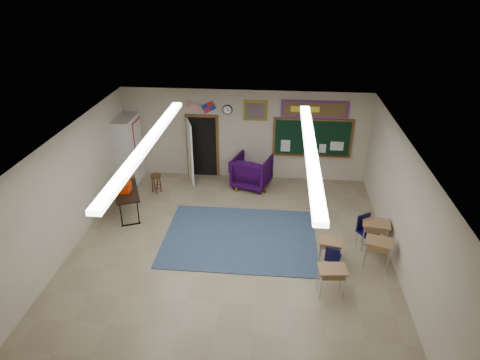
# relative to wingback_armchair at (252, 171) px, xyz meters

# --- Properties ---
(floor) EXTENTS (9.00, 9.00, 0.00)m
(floor) POSITION_rel_wingback_armchair_xyz_m (-0.30, -3.82, -0.51)
(floor) COLOR #83785A
(floor) RESTS_ON ground
(back_wall) EXTENTS (8.00, 0.04, 3.00)m
(back_wall) POSITION_rel_wingback_armchair_xyz_m (-0.30, 0.68, 0.99)
(back_wall) COLOR #BAAE97
(back_wall) RESTS_ON floor
(left_wall) EXTENTS (0.04, 9.00, 3.00)m
(left_wall) POSITION_rel_wingback_armchair_xyz_m (-4.30, -3.82, 0.99)
(left_wall) COLOR #BAAE97
(left_wall) RESTS_ON floor
(right_wall) EXTENTS (0.04, 9.00, 3.00)m
(right_wall) POSITION_rel_wingback_armchair_xyz_m (3.70, -3.82, 0.99)
(right_wall) COLOR #BAAE97
(right_wall) RESTS_ON floor
(ceiling) EXTENTS (8.00, 9.00, 0.04)m
(ceiling) POSITION_rel_wingback_armchair_xyz_m (-0.30, -3.82, 2.49)
(ceiling) COLOR #BABAB6
(ceiling) RESTS_ON back_wall
(area_rug) EXTENTS (4.00, 3.00, 0.02)m
(area_rug) POSITION_rel_wingback_armchair_xyz_m (-0.10, -3.02, -0.50)
(area_rug) COLOR #2F4259
(area_rug) RESTS_ON floor
(fluorescent_strips) EXTENTS (3.86, 6.00, 0.10)m
(fluorescent_strips) POSITION_rel_wingback_armchair_xyz_m (-0.30, -3.82, 2.43)
(fluorescent_strips) COLOR white
(fluorescent_strips) RESTS_ON ceiling
(doorway) EXTENTS (1.10, 0.89, 2.16)m
(doorway) POSITION_rel_wingback_armchair_xyz_m (-1.80, 0.53, 0.54)
(doorway) COLOR black
(doorway) RESTS_ON back_wall
(chalkboard) EXTENTS (2.55, 0.14, 1.30)m
(chalkboard) POSITION_rel_wingback_armchair_xyz_m (1.90, 0.65, 0.95)
(chalkboard) COLOR brown
(chalkboard) RESTS_ON back_wall
(bulletin_board) EXTENTS (2.10, 0.05, 0.55)m
(bulletin_board) POSITION_rel_wingback_armchair_xyz_m (1.90, 0.65, 1.94)
(bulletin_board) COLOR red
(bulletin_board) RESTS_ON back_wall
(framed_art_print) EXTENTS (0.75, 0.05, 0.65)m
(framed_art_print) POSITION_rel_wingback_armchair_xyz_m (0.05, 0.65, 1.84)
(framed_art_print) COLOR olive
(framed_art_print) RESTS_ON back_wall
(wall_clock) EXTENTS (0.32, 0.05, 0.32)m
(wall_clock) POSITION_rel_wingback_armchair_xyz_m (-0.85, 0.65, 1.84)
(wall_clock) COLOR black
(wall_clock) RESTS_ON back_wall
(wall_flags) EXTENTS (1.16, 0.06, 0.70)m
(wall_flags) POSITION_rel_wingback_armchair_xyz_m (-1.70, 0.62, 1.97)
(wall_flags) COLOR red
(wall_flags) RESTS_ON back_wall
(storage_cabinet) EXTENTS (0.59, 1.25, 2.20)m
(storage_cabinet) POSITION_rel_wingback_armchair_xyz_m (-4.01, 0.03, 0.58)
(storage_cabinet) COLOR beige
(storage_cabinet) RESTS_ON floor
(wingback_armchair) EXTENTS (1.38, 1.40, 1.03)m
(wingback_armchair) POSITION_rel_wingback_armchair_xyz_m (0.00, 0.00, 0.00)
(wingback_armchair) COLOR #20042F
(wingback_armchair) RESTS_ON floor
(student_chair_reading) EXTENTS (0.39, 0.39, 0.74)m
(student_chair_reading) POSITION_rel_wingback_armchair_xyz_m (-0.61, 0.33, -0.15)
(student_chair_reading) COLOR black
(student_chair_reading) RESTS_ON floor
(student_chair_desk_a) EXTENTS (0.46, 0.46, 0.73)m
(student_chair_desk_a) POSITION_rel_wingback_armchair_xyz_m (2.19, -4.16, -0.15)
(student_chair_desk_a) COLOR black
(student_chair_desk_a) RESTS_ON floor
(student_chair_desk_b) EXTENTS (0.62, 0.62, 0.90)m
(student_chair_desk_b) POSITION_rel_wingback_armchair_xyz_m (3.14, -3.16, -0.07)
(student_chair_desk_b) COLOR black
(student_chair_desk_b) RESTS_ON floor
(student_desk_front_left) EXTENTS (0.62, 0.51, 0.66)m
(student_desk_front_left) POSITION_rel_wingback_armchair_xyz_m (2.16, -3.88, -0.15)
(student_desk_front_left) COLOR brown
(student_desk_front_left) RESTS_ON floor
(student_desk_front_right) EXTENTS (0.73, 0.59, 0.80)m
(student_desk_front_right) POSITION_rel_wingback_armchair_xyz_m (3.31, -3.19, -0.07)
(student_desk_front_right) COLOR brown
(student_desk_front_right) RESTS_ON floor
(student_desk_back_left) EXTENTS (0.64, 0.51, 0.72)m
(student_desk_back_left) POSITION_rel_wingback_armchair_xyz_m (2.07, -5.00, -0.11)
(student_desk_back_left) COLOR brown
(student_desk_back_left) RESTS_ON floor
(student_desk_back_right) EXTENTS (0.74, 0.64, 0.75)m
(student_desk_back_right) POSITION_rel_wingback_armchair_xyz_m (3.25, -3.93, -0.09)
(student_desk_back_right) COLOR brown
(student_desk_back_right) RESTS_ON floor
(folding_table) EXTENTS (1.32, 1.98, 1.08)m
(folding_table) POSITION_rel_wingback_armchair_xyz_m (-3.51, -1.92, -0.09)
(folding_table) COLOR black
(folding_table) RESTS_ON floor
(wooden_stool) EXTENTS (0.34, 0.34, 0.60)m
(wooden_stool) POSITION_rel_wingback_armchair_xyz_m (-2.98, -0.72, -0.20)
(wooden_stool) COLOR #493116
(wooden_stool) RESTS_ON floor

